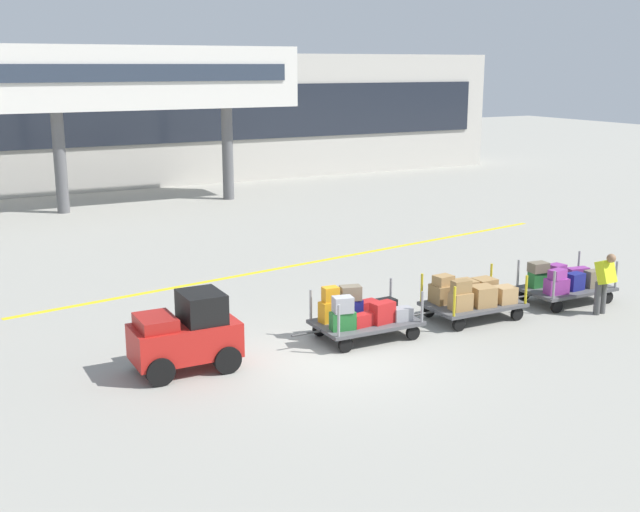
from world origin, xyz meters
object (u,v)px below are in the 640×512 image
baggage_cart_lead (361,314)px  baggage_cart_tail (565,282)px  baggage_tug (186,334)px  baggage_handler (604,281)px  baggage_cart_middle (471,296)px

baggage_cart_lead → baggage_cart_tail: (6.05, -0.07, -0.03)m
baggage_tug → baggage_handler: bearing=-7.2°
baggage_cart_tail → baggage_tug: bearing=179.6°
baggage_tug → baggage_cart_tail: bearing=-0.4°
baggage_tug → baggage_handler: (10.16, -1.29, 0.11)m
baggage_tug → baggage_cart_middle: 7.12m
baggage_tug → baggage_handler: 10.24m
baggage_cart_middle → baggage_cart_tail: (2.99, -0.06, -0.03)m
baggage_cart_middle → baggage_cart_tail: bearing=-1.1°
baggage_cart_lead → baggage_cart_tail: bearing=-0.6°
baggage_tug → baggage_handler: size_ratio=1.35×
baggage_cart_lead → baggage_cart_middle: baggage_cart_lead is taller
baggage_tug → baggage_cart_lead: size_ratio=0.70×
baggage_cart_middle → baggage_cart_lead: bearing=179.8°
baggage_cart_lead → baggage_cart_middle: bearing=-0.2°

